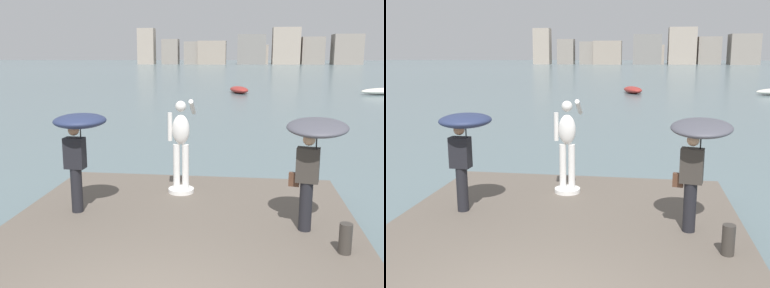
# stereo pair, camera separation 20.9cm
# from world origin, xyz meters

# --- Properties ---
(ground_plane) EXTENTS (400.00, 400.00, 0.00)m
(ground_plane) POSITION_xyz_m (0.00, 40.00, 0.00)
(ground_plane) COLOR slate
(pier) EXTENTS (6.42, 9.40, 0.40)m
(pier) POSITION_xyz_m (0.00, 1.70, 0.20)
(pier) COLOR #60564C
(pier) RESTS_ON ground
(statue_white_figure) EXTENTS (0.58, 0.85, 2.08)m
(statue_white_figure) POSITION_xyz_m (-0.27, 5.04, 1.41)
(statue_white_figure) COLOR white
(statue_white_figure) RESTS_ON pier
(onlooker_left) EXTENTS (1.04, 1.05, 1.94)m
(onlooker_left) POSITION_xyz_m (-2.02, 3.59, 1.94)
(onlooker_left) COLOR black
(onlooker_left) RESTS_ON pier
(onlooker_right) EXTENTS (1.22, 1.23, 2.01)m
(onlooker_right) POSITION_xyz_m (2.28, 3.17, 1.94)
(onlooker_right) COLOR black
(onlooker_right) RESTS_ON pier
(mooring_bollard) EXTENTS (0.20, 0.20, 0.49)m
(mooring_bollard) POSITION_xyz_m (2.71, 2.30, 0.64)
(mooring_bollard) COLOR #38332D
(mooring_bollard) RESTS_ON pier
(boat_near) EXTENTS (2.32, 3.61, 0.58)m
(boat_near) POSITION_xyz_m (0.46, 35.29, 0.29)
(boat_near) COLOR #9E2D28
(boat_near) RESTS_ON ground
(distant_skyline) EXTENTS (72.31, 10.91, 11.81)m
(distant_skyline) POSITION_xyz_m (5.33, 144.72, 4.70)
(distant_skyline) COLOR #A89989
(distant_skyline) RESTS_ON ground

